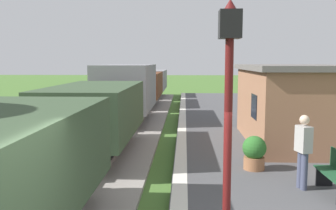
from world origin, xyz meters
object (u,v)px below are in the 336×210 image
(freight_train, at_px, (127,95))
(lamp_post_near, at_px, (229,89))
(station_hut, at_px, (294,104))
(potted_planter, at_px, (254,152))
(person_waiting, at_px, (303,149))

(freight_train, bearing_deg, lamp_post_near, -75.63)
(freight_train, bearing_deg, station_hut, -37.17)
(station_hut, distance_m, potted_planter, 4.10)
(station_hut, xyz_separation_m, potted_planter, (-2.01, -3.45, -0.93))
(person_waiting, height_order, lamp_post_near, lamp_post_near)
(person_waiting, relative_size, potted_planter, 1.87)
(person_waiting, bearing_deg, potted_planter, -75.67)
(potted_planter, height_order, lamp_post_near, lamp_post_near)
(freight_train, distance_m, lamp_post_near, 14.08)
(freight_train, bearing_deg, person_waiting, -60.98)
(freight_train, relative_size, person_waiting, 19.06)
(potted_planter, bearing_deg, station_hut, 59.75)
(person_waiting, xyz_separation_m, potted_planter, (-0.81, 1.49, -0.46))
(person_waiting, height_order, potted_planter, person_waiting)
(person_waiting, relative_size, lamp_post_near, 0.46)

